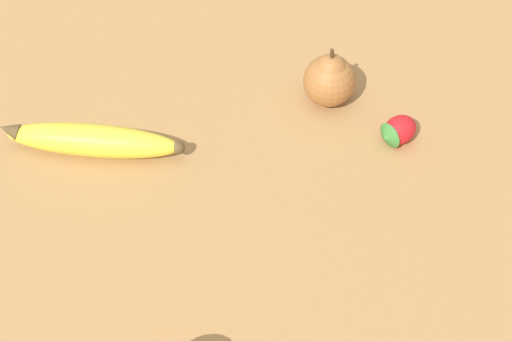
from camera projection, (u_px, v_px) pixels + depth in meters
name	position (u px, v px, depth m)	size (l,w,h in m)	color
ground_plane	(162.00, 162.00, 0.86)	(3.00, 3.00, 0.00)	#A87A47
banana	(91.00, 140.00, 0.85)	(0.19, 0.17, 0.04)	yellow
pear	(329.00, 79.00, 0.90)	(0.07, 0.07, 0.08)	#A36633
strawberry	(398.00, 131.00, 0.87)	(0.04, 0.05, 0.04)	red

